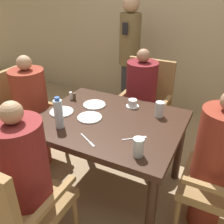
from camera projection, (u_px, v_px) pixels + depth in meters
ground_plane at (110, 187)px, 2.39m from camera, size 16.00×16.00×0.00m
wall_back at (177, 10)px, 3.24m from camera, size 8.00×0.06×2.80m
dining_table at (109, 130)px, 2.08m from camera, size 1.16×0.94×0.74m
chair_left_side at (22, 116)px, 2.53m from camera, size 0.54×0.53×0.97m
diner_in_left_chair at (33, 113)px, 2.44m from camera, size 0.32×0.32×1.17m
chair_far_side at (145, 101)px, 2.83m from camera, size 0.53×0.54×0.97m
diner_in_far_chair at (141, 101)px, 2.68m from camera, size 0.32×0.32×1.16m
diner_in_right_chair at (216, 164)px, 1.77m from camera, size 0.32×0.32×1.16m
chair_near_corner at (11, 205)px, 1.54m from camera, size 0.53×0.54×0.97m
diner_in_near_chair at (26, 181)px, 1.62m from camera, size 0.32×0.32×1.17m
standing_host at (129, 56)px, 3.29m from camera, size 0.27×0.31×1.59m
plate_main_left at (62, 112)px, 2.15m from camera, size 0.20×0.20×0.01m
plate_main_right at (94, 105)px, 2.27m from camera, size 0.20×0.20×0.01m
plate_dessert_center at (90, 117)px, 2.06m from camera, size 0.20×0.20×0.01m
teacup_with_saucer at (133, 103)px, 2.23m from camera, size 0.12×0.12×0.07m
water_bottle at (59, 113)px, 1.89m from camera, size 0.07×0.07×0.25m
glass_tall_near at (160, 109)px, 2.06m from camera, size 0.07×0.07×0.13m
glass_tall_mid at (138, 147)px, 1.60m from camera, size 0.07×0.07×0.13m
salt_shaker at (71, 96)px, 2.37m from camera, size 0.03×0.03×0.07m
pepper_shaker at (74, 97)px, 2.35m from camera, size 0.03×0.03×0.07m
fork_beside_plate at (137, 138)px, 1.80m from camera, size 0.15×0.13×0.00m
knife_beside_plate at (88, 141)px, 1.77m from camera, size 0.17×0.11×0.00m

